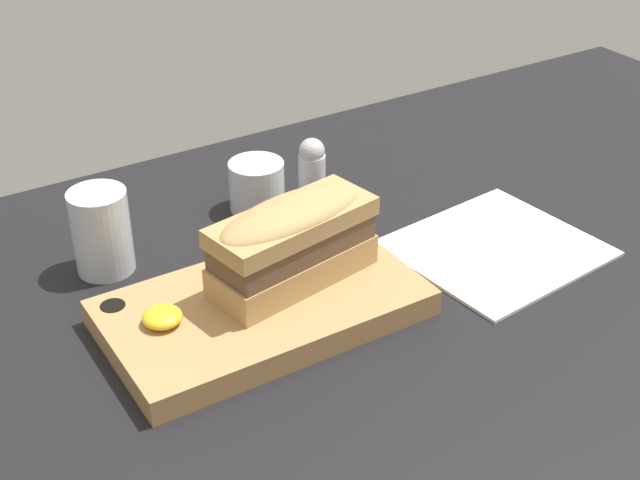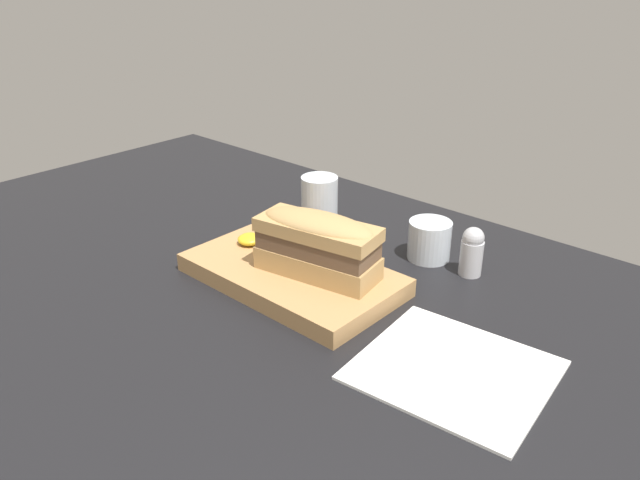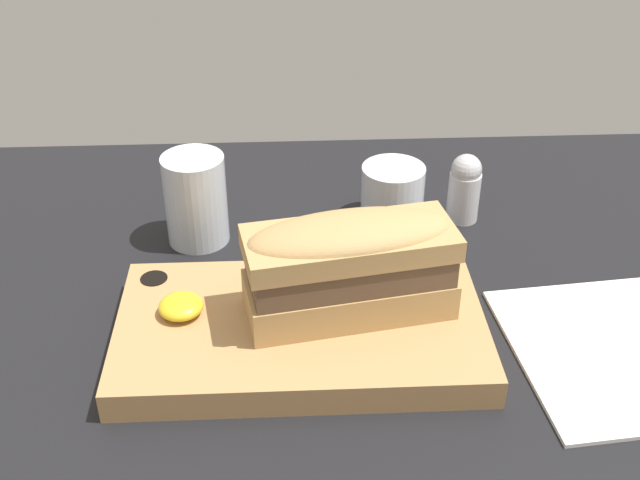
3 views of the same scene
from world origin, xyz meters
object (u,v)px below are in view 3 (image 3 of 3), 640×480
(sandwich, at_px, (350,262))
(water_glass, at_px, (196,205))
(napkin, at_px, (637,349))
(salt_shaker, at_px, (465,187))
(wine_glass, at_px, (392,195))
(serving_board, at_px, (300,330))

(sandwich, height_order, water_glass, sandwich)
(napkin, distance_m, salt_shaker, 0.26)
(napkin, bearing_deg, wine_glass, 128.93)
(serving_board, height_order, wine_glass, wine_glass)
(serving_board, xyz_separation_m, sandwich, (0.04, 0.01, 0.06))
(sandwich, bearing_deg, serving_board, -167.33)
(water_glass, bearing_deg, wine_glass, 8.44)
(sandwich, bearing_deg, salt_shaker, 53.80)
(water_glass, distance_m, wine_glass, 0.21)
(serving_board, bearing_deg, wine_glass, 62.65)
(sandwich, xyz_separation_m, wine_glass, (0.06, 0.20, -0.05))
(sandwich, xyz_separation_m, napkin, (0.25, -0.04, -0.08))
(serving_board, height_order, sandwich, sandwich)
(salt_shaker, bearing_deg, napkin, -64.29)
(salt_shaker, bearing_deg, serving_board, -132.31)
(water_glass, bearing_deg, sandwich, -48.60)
(napkin, bearing_deg, water_glass, 153.10)
(serving_board, distance_m, wine_glass, 0.23)
(wine_glass, relative_size, napkin, 0.29)
(sandwich, height_order, napkin, sandwich)
(water_glass, xyz_separation_m, napkin, (0.40, -0.20, -0.04))
(water_glass, height_order, salt_shaker, water_glass)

